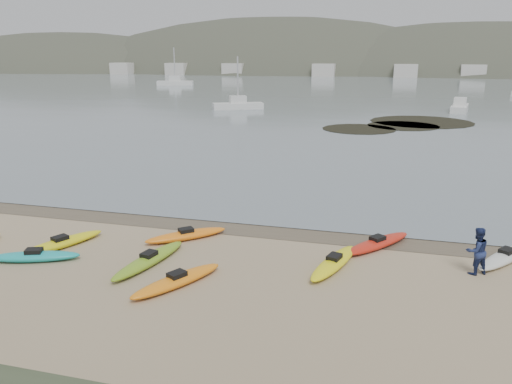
# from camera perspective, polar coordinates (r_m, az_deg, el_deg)

# --- Properties ---
(ground) EXTENTS (600.00, 600.00, 0.00)m
(ground) POSITION_cam_1_polar(r_m,az_deg,el_deg) (21.46, 0.00, -3.86)
(ground) COLOR tan
(ground) RESTS_ON ground
(wet_sand) EXTENTS (60.00, 60.00, 0.00)m
(wet_sand) POSITION_cam_1_polar(r_m,az_deg,el_deg) (21.18, -0.21, -4.11)
(wet_sand) COLOR brown
(wet_sand) RESTS_ON ground
(water) EXTENTS (1200.00, 1200.00, 0.00)m
(water) POSITION_cam_1_polar(r_m,az_deg,el_deg) (319.69, 14.32, 13.79)
(water) COLOR slate
(water) RESTS_ON ground
(kayaks) EXTENTS (21.62, 8.28, 0.34)m
(kayaks) POSITION_cam_1_polar(r_m,az_deg,el_deg) (18.25, -6.38, -6.97)
(kayaks) COLOR silver
(kayaks) RESTS_ON ground
(person_east) EXTENTS (0.99, 0.92, 1.63)m
(person_east) POSITION_cam_1_polar(r_m,az_deg,el_deg) (18.19, 23.92, -6.17)
(person_east) COLOR navy
(person_east) RESTS_ON ground
(kelp_mats) EXTENTS (15.14, 16.12, 0.04)m
(kelp_mats) POSITION_cam_1_polar(r_m,az_deg,el_deg) (54.48, 16.51, 7.41)
(kelp_mats) COLOR black
(kelp_mats) RESTS_ON water
(moored_boats) EXTENTS (98.61, 65.74, 1.16)m
(moored_boats) POSITION_cam_1_polar(r_m,az_deg,el_deg) (97.54, 13.96, 11.20)
(moored_boats) COLOR silver
(moored_boats) RESTS_ON ground
(far_hills) EXTENTS (550.00, 135.00, 80.00)m
(far_hills) POSITION_cam_1_polar(r_m,az_deg,el_deg) (217.48, 24.05, 8.12)
(far_hills) COLOR #384235
(far_hills) RESTS_ON ground
(far_town) EXTENTS (199.00, 5.00, 4.00)m
(far_town) POSITION_cam_1_polar(r_m,az_deg,el_deg) (164.65, 15.53, 13.20)
(far_town) COLOR beige
(far_town) RESTS_ON ground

